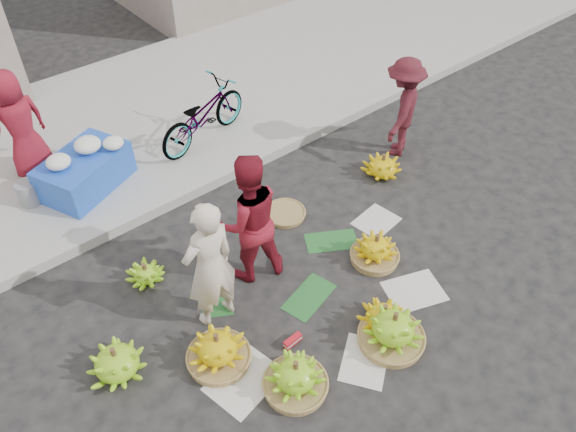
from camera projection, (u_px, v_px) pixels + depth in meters
ground at (304, 282)px, 6.57m from camera, size 80.00×80.00×0.00m
curb at (202, 184)px, 7.76m from camera, size 40.00×0.25×0.15m
sidewalk at (131, 119)px, 8.97m from camera, size 40.00×4.00×0.12m
newspaper_scatter at (352, 326)px, 6.11m from camera, size 3.20×1.80×0.00m
banana_leaves at (287, 276)px, 6.63m from camera, size 2.00×1.00×0.00m
banana_bunch_0 at (218, 350)px, 5.67m from camera, size 0.65×0.65×0.45m
banana_bunch_1 at (296, 377)px, 5.45m from camera, size 0.65×0.65×0.44m
banana_bunch_2 at (393, 329)px, 5.83m from camera, size 0.79×0.79×0.47m
banana_bunch_3 at (384, 317)px, 6.02m from camera, size 0.55×0.55×0.34m
banana_bunch_4 at (375, 250)px, 6.72m from camera, size 0.58×0.58×0.41m
banana_bunch_5 at (383, 166)px, 7.93m from camera, size 0.64×0.64×0.35m
banana_bunch_6 at (116, 362)px, 5.59m from camera, size 0.64×0.64×0.39m
banana_bunch_7 at (146, 273)px, 6.53m from camera, size 0.41×0.41×0.27m
basket_spare at (285, 214)px, 7.39m from camera, size 0.62×0.62×0.06m
incense_stack at (293, 341)px, 5.92m from camera, size 0.22×0.08×0.09m
vendor_cream at (210, 266)px, 5.66m from camera, size 0.62×0.42×1.64m
vendor_red at (248, 220)px, 6.14m from camera, size 0.95×0.83×1.66m
man_striped at (402, 108)px, 7.94m from camera, size 1.12×0.97×1.50m
flower_table at (85, 169)px, 7.48m from camera, size 1.37×1.15×0.68m
grey_bucket at (28, 193)px, 7.31m from camera, size 0.28×0.28×0.32m
flower_vendor at (19, 124)px, 7.39m from camera, size 0.85×0.66×1.54m
bicycle at (203, 115)px, 8.16m from camera, size 0.97×1.75×0.87m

